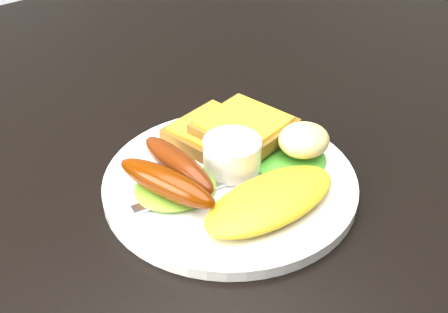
# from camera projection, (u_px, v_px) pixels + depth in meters

# --- Properties ---
(dining_table) EXTENTS (1.20, 0.80, 0.04)m
(dining_table) POSITION_uv_depth(u_px,v_px,m) (192.00, 106.00, 0.76)
(dining_table) COLOR black
(dining_table) RESTS_ON ground
(dining_chair) EXTENTS (0.48, 0.48, 0.04)m
(dining_chair) POSITION_uv_depth(u_px,v_px,m) (25.00, 64.00, 1.46)
(dining_chair) COLOR tan
(dining_chair) RESTS_ON ground
(plate) EXTENTS (0.24, 0.24, 0.01)m
(plate) POSITION_uv_depth(u_px,v_px,m) (230.00, 183.00, 0.60)
(plate) COLOR white
(plate) RESTS_ON dining_table
(lettuce_left) EXTENTS (0.08, 0.08, 0.01)m
(lettuce_left) POSITION_uv_depth(u_px,v_px,m) (176.00, 187.00, 0.58)
(lettuce_left) COLOR #63A326
(lettuce_left) RESTS_ON plate
(lettuce_right) EXTENTS (0.08, 0.08, 0.01)m
(lettuce_right) POSITION_uv_depth(u_px,v_px,m) (290.00, 160.00, 0.61)
(lettuce_right) COLOR #358D2B
(lettuce_right) RESTS_ON plate
(omelette) EXTENTS (0.14, 0.07, 0.02)m
(omelette) POSITION_uv_depth(u_px,v_px,m) (270.00, 200.00, 0.55)
(omelette) COLOR yellow
(omelette) RESTS_ON plate
(sausage_a) EXTENTS (0.06, 0.11, 0.03)m
(sausage_a) POSITION_uv_depth(u_px,v_px,m) (166.00, 183.00, 0.55)
(sausage_a) COLOR #712002
(sausage_a) RESTS_ON lettuce_left
(sausage_b) EXTENTS (0.03, 0.11, 0.03)m
(sausage_b) POSITION_uv_depth(u_px,v_px,m) (178.00, 164.00, 0.58)
(sausage_b) COLOR #5E1C0E
(sausage_b) RESTS_ON lettuce_left
(ramekin) EXTENTS (0.07, 0.07, 0.03)m
(ramekin) POSITION_uv_depth(u_px,v_px,m) (232.00, 155.00, 0.59)
(ramekin) COLOR white
(ramekin) RESTS_ON plate
(toast_a) EXTENTS (0.10, 0.10, 0.01)m
(toast_a) POSITION_uv_depth(u_px,v_px,m) (215.00, 134.00, 0.64)
(toast_a) COLOR brown
(toast_a) RESTS_ON plate
(toast_b) EXTENTS (0.10, 0.10, 0.01)m
(toast_b) POSITION_uv_depth(u_px,v_px,m) (244.00, 128.00, 0.63)
(toast_b) COLOR olive
(toast_b) RESTS_ON toast_a
(potato_salad) EXTENTS (0.06, 0.06, 0.03)m
(potato_salad) POSITION_uv_depth(u_px,v_px,m) (304.00, 140.00, 0.60)
(potato_salad) COLOR beige
(potato_salad) RESTS_ON lettuce_right
(fork) EXTENTS (0.14, 0.03, 0.00)m
(fork) POSITION_uv_depth(u_px,v_px,m) (202.00, 189.00, 0.58)
(fork) COLOR #ADAFB7
(fork) RESTS_ON plate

